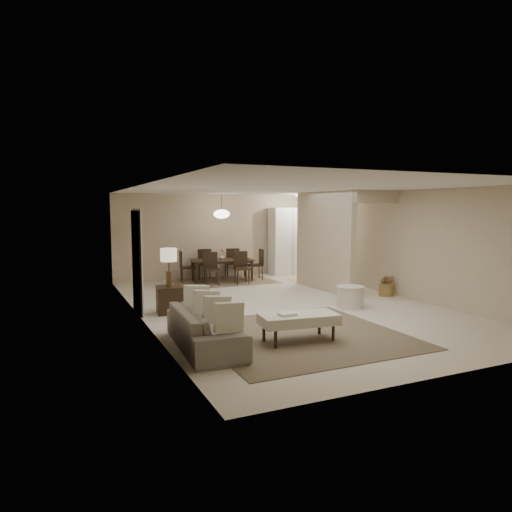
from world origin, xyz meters
name	(u,v)px	position (x,y,z in m)	size (l,w,h in m)	color
floor	(283,306)	(0.00, 0.00, 0.00)	(9.00, 9.00, 0.00)	beige
ceiling	(284,188)	(0.00, 0.00, 2.50)	(9.00, 9.00, 0.00)	white
back_wall	(215,236)	(0.00, 4.50, 1.25)	(6.00, 6.00, 0.00)	#BCA88E
left_wall	(140,253)	(-3.00, 0.00, 1.25)	(9.00, 9.00, 0.00)	#BCA88E
right_wall	(395,243)	(3.00, 0.00, 1.25)	(9.00, 9.00, 0.00)	#BCA88E
partition	(324,241)	(1.80, 1.25, 1.25)	(0.15, 2.50, 2.50)	#BCA88E
doorway	(137,262)	(-2.97, 0.60, 1.02)	(0.04, 0.90, 2.04)	black
pantry_cabinet	(289,241)	(2.35, 4.15, 1.05)	(1.20, 0.55, 2.10)	white
flush_light	(303,195)	(2.30, 3.20, 2.46)	(0.44, 0.44, 0.05)	white
living_rug	(300,335)	(-0.81, -2.15, 0.01)	(3.20, 3.20, 0.01)	brown
sofa	(205,328)	(-2.45, -2.15, 0.29)	(0.78, 2.00, 0.59)	slate
ottoman_bench	(299,320)	(-1.01, -2.45, 0.35)	(1.28, 0.70, 0.44)	beige
side_table	(170,300)	(-2.40, 0.30, 0.27)	(0.49, 0.49, 0.54)	black
table_lamp	(169,258)	(-2.40, 0.30, 1.10)	(0.32, 0.32, 0.76)	#4A3520
round_pouf	(350,297)	(1.20, -0.74, 0.23)	(0.58, 0.58, 0.45)	beige
wicker_basket	(386,290)	(2.75, -0.03, 0.15)	(0.34, 0.34, 0.29)	brown
dining_rug	(222,281)	(-0.06, 3.70, 0.01)	(2.80, 2.10, 0.01)	#756248
dining_table	(222,270)	(-0.06, 3.70, 0.31)	(1.75, 0.98, 0.62)	black
dining_chairs	(222,266)	(-0.06, 3.70, 0.45)	(2.42, 1.89, 0.89)	black
vase	(222,257)	(-0.06, 3.70, 0.69)	(0.13, 0.13, 0.14)	silver
yellow_mat	(305,280)	(2.21, 2.89, 0.01)	(0.84, 0.51, 0.01)	yellow
pendant_light	(222,214)	(-0.06, 3.70, 1.92)	(0.46, 0.46, 0.71)	#4A3520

